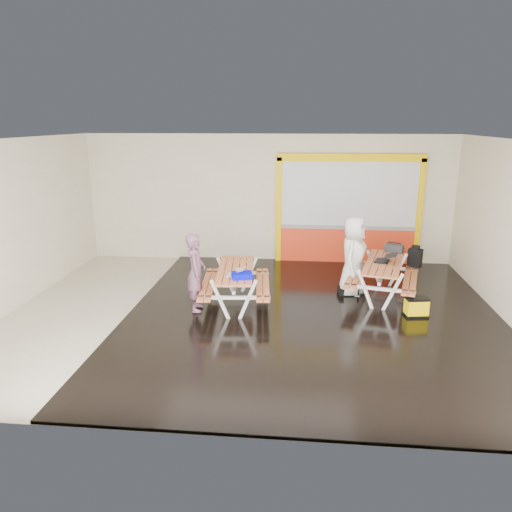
# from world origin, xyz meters

# --- Properties ---
(room) EXTENTS (10.02, 8.02, 3.52)m
(room) POSITION_xyz_m (0.00, 0.00, 1.75)
(room) COLOR beige
(room) RESTS_ON ground
(deck) EXTENTS (7.50, 7.98, 0.05)m
(deck) POSITION_xyz_m (1.25, 0.00, 0.03)
(deck) COLOR black
(deck) RESTS_ON room
(kiosk) EXTENTS (3.88, 0.16, 3.00)m
(kiosk) POSITION_xyz_m (2.20, 3.93, 1.44)
(kiosk) COLOR red
(kiosk) RESTS_ON room
(picnic_table_left) EXTENTS (1.61, 2.21, 0.84)m
(picnic_table_left) POSITION_xyz_m (-0.39, 0.45, 0.64)
(picnic_table_left) COLOR #B15B30
(picnic_table_left) RESTS_ON deck
(picnic_table_right) EXTENTS (1.90, 2.40, 0.85)m
(picnic_table_right) POSITION_xyz_m (2.79, 1.23, 0.65)
(picnic_table_right) COLOR #B15B30
(picnic_table_right) RESTS_ON deck
(person_left) EXTENTS (0.47, 0.64, 1.61)m
(person_left) POSITION_xyz_m (-1.14, 0.02, 0.87)
(person_left) COLOR #6B455A
(person_left) RESTS_ON deck
(person_right) EXTENTS (0.84, 1.04, 1.84)m
(person_right) POSITION_xyz_m (2.14, 1.41, 0.89)
(person_right) COLOR white
(person_right) RESTS_ON deck
(laptop_left) EXTENTS (0.39, 0.37, 0.15)m
(laptop_left) POSITION_xyz_m (-0.33, 0.03, 0.88)
(laptop_left) COLOR silver
(laptop_left) RESTS_ON picnic_table_left
(laptop_right) EXTENTS (0.57, 0.53, 0.20)m
(laptop_right) POSITION_xyz_m (2.82, 1.26, 0.91)
(laptop_right) COLOR black
(laptop_right) RESTS_ON picnic_table_right
(blue_pouch) EXTENTS (0.45, 0.37, 0.12)m
(blue_pouch) POSITION_xyz_m (-0.18, -0.15, 0.89)
(blue_pouch) COLOR #0002D6
(blue_pouch) RESTS_ON picnic_table_left
(toolbox) EXTENTS (0.46, 0.37, 0.24)m
(toolbox) POSITION_xyz_m (3.15, 2.09, 0.94)
(toolbox) COLOR black
(toolbox) RESTS_ON picnic_table_right
(backpack) EXTENTS (0.36, 0.32, 0.51)m
(backpack) POSITION_xyz_m (3.64, 2.04, 0.77)
(backpack) COLOR black
(backpack) RESTS_ON picnic_table_right
(dark_case) EXTENTS (0.48, 0.38, 0.16)m
(dark_case) POSITION_xyz_m (2.06, 1.31, 0.13)
(dark_case) COLOR black
(dark_case) RESTS_ON deck
(fluke_bag) EXTENTS (0.49, 0.36, 0.39)m
(fluke_bag) POSITION_xyz_m (3.31, 0.14, 0.24)
(fluke_bag) COLOR black
(fluke_bag) RESTS_ON deck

